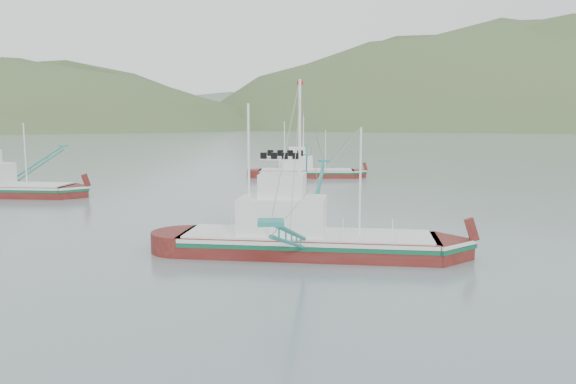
{
  "coord_description": "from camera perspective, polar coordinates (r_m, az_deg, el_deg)",
  "views": [
    {
      "loc": [
        -1.48,
        -35.61,
        8.81
      ],
      "look_at": [
        0.0,
        6.0,
        3.2
      ],
      "focal_mm": 35.0,
      "sensor_mm": 36.0,
      "label": 1
    }
  ],
  "objects": [
    {
      "name": "bg_boat_far",
      "position": [
        81.97,
        1.74,
        2.47
      ],
      "size": [
        13.97,
        24.91,
        10.09
      ],
      "rotation": [
        0.0,
        0.0,
        -0.07
      ],
      "color": "#52110D",
      "rests_on": "ground"
    },
    {
      "name": "ridge_distant",
      "position": [
        596.51,
        1.0,
        6.83
      ],
      "size": [
        960.0,
        400.0,
        240.0
      ],
      "primitive_type": "ellipsoid",
      "color": "slate",
      "rests_on": "ground"
    },
    {
      "name": "headland_right",
      "position": [
        524.58,
        25.52,
        5.97
      ],
      "size": [
        684.0,
        432.0,
        306.0
      ],
      "primitive_type": "ellipsoid",
      "color": "#40542B",
      "rests_on": "ground"
    },
    {
      "name": "ground",
      "position": [
        36.72,
        0.33,
        -6.21
      ],
      "size": [
        1200.0,
        1200.0,
        0.0
      ],
      "primitive_type": "plane",
      "color": "slate",
      "rests_on": "ground"
    },
    {
      "name": "headland_left",
      "position": [
        434.12,
        -26.46,
        5.71
      ],
      "size": [
        448.0,
        308.0,
        210.0
      ],
      "primitive_type": "ellipsoid",
      "color": "#40542B",
      "rests_on": "ground"
    },
    {
      "name": "main_boat",
      "position": [
        35.87,
        1.69,
        -3.23
      ],
      "size": [
        16.83,
        29.37,
        11.98
      ],
      "rotation": [
        0.0,
        0.0,
        -0.17
      ],
      "color": "#52110D",
      "rests_on": "ground"
    }
  ]
}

